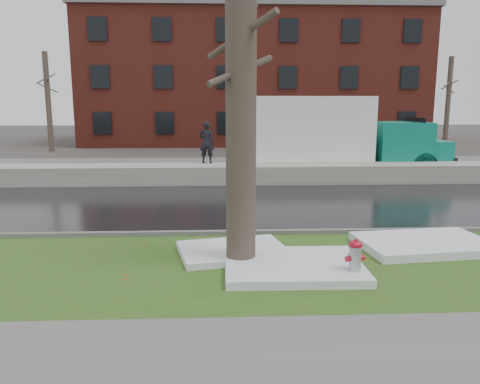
{
  "coord_description": "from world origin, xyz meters",
  "views": [
    {
      "loc": [
        -0.72,
        -9.99,
        3.19
      ],
      "look_at": [
        -0.21,
        1.49,
        1.0
      ],
      "focal_mm": 35.0,
      "sensor_mm": 36.0,
      "label": 1
    }
  ],
  "objects_px": {
    "fire_hydrant": "(355,257)",
    "tree": "(241,75)",
    "worker": "(207,142)",
    "box_truck": "(331,134)"
  },
  "relations": [
    {
      "from": "tree",
      "to": "worker",
      "type": "height_order",
      "value": "tree"
    },
    {
      "from": "box_truck",
      "to": "worker",
      "type": "bearing_deg",
      "value": -168.61
    },
    {
      "from": "box_truck",
      "to": "worker",
      "type": "xyz_separation_m",
      "value": [
        -5.43,
        -1.2,
        -0.24
      ]
    },
    {
      "from": "tree",
      "to": "box_truck",
      "type": "relative_size",
      "value": 0.69
    },
    {
      "from": "fire_hydrant",
      "to": "worker",
      "type": "bearing_deg",
      "value": 93.21
    },
    {
      "from": "fire_hydrant",
      "to": "box_truck",
      "type": "height_order",
      "value": "box_truck"
    },
    {
      "from": "fire_hydrant",
      "to": "tree",
      "type": "height_order",
      "value": "tree"
    },
    {
      "from": "worker",
      "to": "box_truck",
      "type": "bearing_deg",
      "value": -158.65
    },
    {
      "from": "fire_hydrant",
      "to": "box_truck",
      "type": "xyz_separation_m",
      "value": [
        2.47,
        12.51,
        1.4
      ]
    },
    {
      "from": "fire_hydrant",
      "to": "tree",
      "type": "relative_size",
      "value": 0.1
    }
  ]
}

